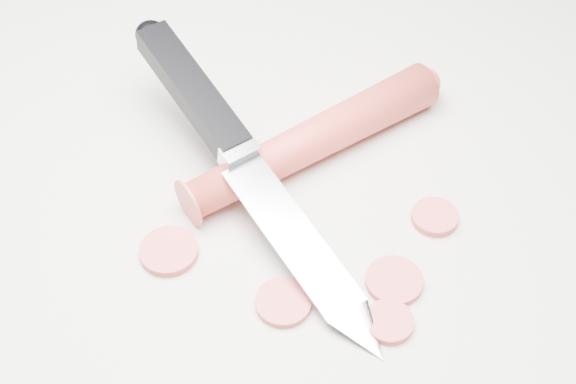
{
  "coord_description": "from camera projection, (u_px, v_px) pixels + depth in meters",
  "views": [
    {
      "loc": [
        -0.03,
        -0.34,
        0.43
      ],
      "look_at": [
        -0.02,
        0.01,
        0.02
      ],
      "focal_mm": 50.0,
      "sensor_mm": 36.0,
      "label": 1
    }
  ],
  "objects": [
    {
      "name": "carrot_slice_1",
      "position": [
        435.0,
        217.0,
        0.55
      ],
      "size": [
        0.03,
        0.03,
        0.01
      ],
      "primitive_type": "cylinder",
      "color": "#DF4C49",
      "rests_on": "ground"
    },
    {
      "name": "carrot_slice_2",
      "position": [
        394.0,
        281.0,
        0.52
      ],
      "size": [
        0.04,
        0.04,
        0.01
      ],
      "primitive_type": "cylinder",
      "color": "#DF4C49",
      "rests_on": "ground"
    },
    {
      "name": "carrot_slice_0",
      "position": [
        389.0,
        322.0,
        0.5
      ],
      "size": [
        0.03,
        0.03,
        0.01
      ],
      "primitive_type": "cylinder",
      "color": "#DF4C49",
      "rests_on": "ground"
    },
    {
      "name": "ground",
      "position": [
        315.0,
        225.0,
        0.55
      ],
      "size": [
        2.4,
        2.4,
        0.0
      ],
      "primitive_type": "plane",
      "color": "silver",
      "rests_on": "ground"
    },
    {
      "name": "kitchen_knife",
      "position": [
        253.0,
        169.0,
        0.54
      ],
      "size": [
        0.19,
        0.27,
        0.07
      ],
      "primitive_type": null,
      "color": "silver",
      "rests_on": "ground"
    },
    {
      "name": "carrot_slice_3",
      "position": [
        169.0,
        251.0,
        0.53
      ],
      "size": [
        0.04,
        0.04,
        0.01
      ],
      "primitive_type": "cylinder",
      "color": "#DF4C49",
      "rests_on": "ground"
    },
    {
      "name": "carrot_slice_4",
      "position": [
        283.0,
        302.0,
        0.51
      ],
      "size": [
        0.04,
        0.04,
        0.01
      ],
      "primitive_type": "cylinder",
      "color": "#DF4C49",
      "rests_on": "ground"
    },
    {
      "name": "carrot",
      "position": [
        314.0,
        140.0,
        0.58
      ],
      "size": [
        0.19,
        0.14,
        0.03
      ],
      "primitive_type": "cylinder",
      "rotation": [
        1.57,
        0.0,
        -0.99
      ],
      "color": "red",
      "rests_on": "ground"
    }
  ]
}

